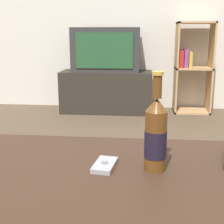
% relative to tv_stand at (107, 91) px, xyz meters
% --- Properties ---
extents(coffee_table, '(1.30, 0.77, 0.47)m').
position_rel_tv_stand_xyz_m(coffee_table, '(0.25, -2.74, 0.18)').
color(coffee_table, '#332116').
rests_on(coffee_table, ground_plane).
extents(tv_stand, '(1.02, 0.41, 0.47)m').
position_rel_tv_stand_xyz_m(tv_stand, '(0.00, 0.00, 0.00)').
color(tv_stand, '#28231E').
rests_on(tv_stand, ground_plane).
extents(television, '(0.74, 0.40, 0.48)m').
position_rel_tv_stand_xyz_m(television, '(0.00, -0.00, 0.47)').
color(television, '#2D2D2D').
rests_on(television, tv_stand).
extents(bookshelf, '(0.40, 0.30, 1.01)m').
position_rel_tv_stand_xyz_m(bookshelf, '(0.95, 0.07, 0.29)').
color(bookshelf, tan).
rests_on(bookshelf, ground_plane).
extents(beer_bottle, '(0.07, 0.07, 0.29)m').
position_rel_tv_stand_xyz_m(beer_bottle, '(0.44, -2.65, 0.35)').
color(beer_bottle, '#563314').
rests_on(beer_bottle, coffee_table).
extents(cell_phone, '(0.07, 0.12, 0.02)m').
position_rel_tv_stand_xyz_m(cell_phone, '(0.29, -2.64, 0.25)').
color(cell_phone, gray).
rests_on(cell_phone, coffee_table).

